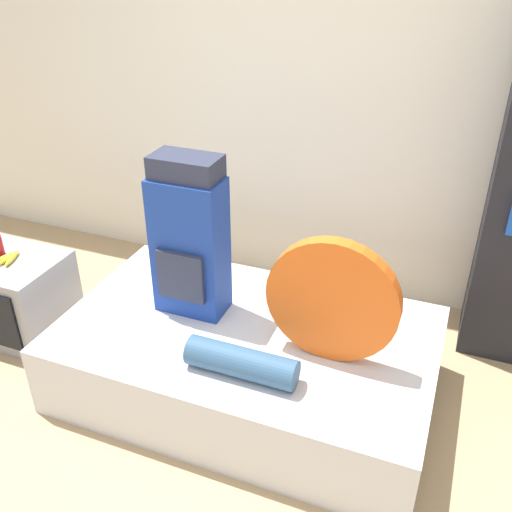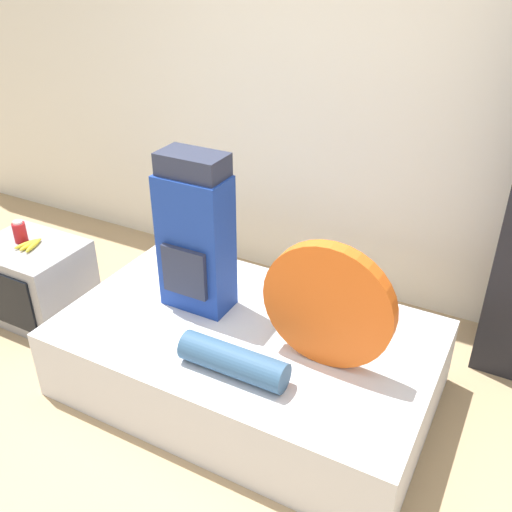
{
  "view_description": "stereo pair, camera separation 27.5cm",
  "coord_description": "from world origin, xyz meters",
  "px_view_note": "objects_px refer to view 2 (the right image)",
  "views": [
    {
      "loc": [
        0.91,
        -1.55,
        2.23
      ],
      "look_at": [
        0.04,
        0.66,
        0.86
      ],
      "focal_mm": 40.0,
      "sensor_mm": 36.0,
      "label": 1
    },
    {
      "loc": [
        1.16,
        -1.44,
        2.23
      ],
      "look_at": [
        0.04,
        0.66,
        0.86
      ],
      "focal_mm": 40.0,
      "sensor_mm": 36.0,
      "label": 2
    }
  ],
  "objects_px": {
    "sleeping_roll": "(233,361)",
    "canister": "(20,232)",
    "television": "(35,281)",
    "tent_bag": "(328,306)",
    "backpack": "(195,236)"
  },
  "relations": [
    {
      "from": "canister",
      "to": "tent_bag",
      "type": "bearing_deg",
      "value": -1.22
    },
    {
      "from": "backpack",
      "to": "television",
      "type": "bearing_deg",
      "value": -175.01
    },
    {
      "from": "tent_bag",
      "to": "sleeping_roll",
      "type": "relative_size",
      "value": 1.19
    },
    {
      "from": "backpack",
      "to": "sleeping_roll",
      "type": "height_order",
      "value": "backpack"
    },
    {
      "from": "backpack",
      "to": "television",
      "type": "xyz_separation_m",
      "value": [
        -1.21,
        -0.11,
        -0.58
      ]
    },
    {
      "from": "sleeping_roll",
      "to": "television",
      "type": "bearing_deg",
      "value": 169.61
    },
    {
      "from": "sleeping_roll",
      "to": "canister",
      "type": "height_order",
      "value": "canister"
    },
    {
      "from": "sleeping_roll",
      "to": "tent_bag",
      "type": "bearing_deg",
      "value": 40.62
    },
    {
      "from": "sleeping_roll",
      "to": "canister",
      "type": "distance_m",
      "value": 1.78
    },
    {
      "from": "television",
      "to": "canister",
      "type": "bearing_deg",
      "value": 158.59
    },
    {
      "from": "television",
      "to": "backpack",
      "type": "bearing_deg",
      "value": 4.99
    },
    {
      "from": "tent_bag",
      "to": "canister",
      "type": "distance_m",
      "value": 2.09
    },
    {
      "from": "canister",
      "to": "television",
      "type": "bearing_deg",
      "value": -21.41
    },
    {
      "from": "tent_bag",
      "to": "backpack",
      "type": "bearing_deg",
      "value": 171.47
    },
    {
      "from": "tent_bag",
      "to": "canister",
      "type": "relative_size",
      "value": 4.45
    }
  ]
}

